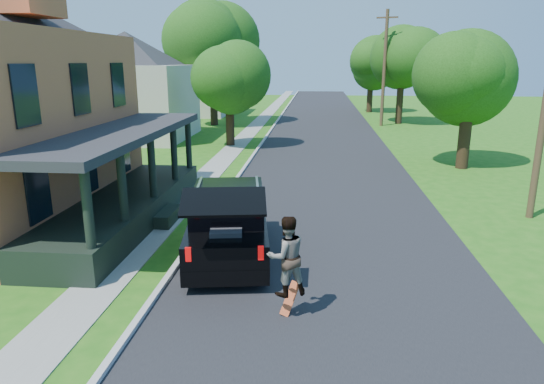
{
  "coord_description": "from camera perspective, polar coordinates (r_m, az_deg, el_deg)",
  "views": [
    {
      "loc": [
        -0.43,
        -9.09,
        5.26
      ],
      "look_at": [
        -1.57,
        3.0,
        1.98
      ],
      "focal_mm": 32.0,
      "sensor_mm": 36.0,
      "label": 1
    }
  ],
  "objects": [
    {
      "name": "ground",
      "position": [
        10.51,
        7.24,
        -15.04
      ],
      "size": [
        140.0,
        140.0,
        0.0
      ],
      "primitive_type": "plane",
      "color": "#205E12",
      "rests_on": "ground"
    },
    {
      "name": "street",
      "position": [
        29.56,
        6.14,
        4.81
      ],
      "size": [
        8.0,
        120.0,
        0.02
      ],
      "primitive_type": "cube",
      "color": "black",
      "rests_on": "ground"
    },
    {
      "name": "curb",
      "position": [
        29.78,
        -1.7,
        4.96
      ],
      "size": [
        0.15,
        120.0,
        0.12
      ],
      "primitive_type": "cube",
      "color": "#ABAAA5",
      "rests_on": "ground"
    },
    {
      "name": "sidewalk",
      "position": [
        30.01,
        -4.65,
        5.0
      ],
      "size": [
        1.3,
        120.0,
        0.03
      ],
      "primitive_type": "cube",
      "color": "gray",
      "rests_on": "ground"
    },
    {
      "name": "front_walk",
      "position": [
        18.37,
        -24.53,
        -2.91
      ],
      "size": [
        6.5,
        1.2,
        0.03
      ],
      "primitive_type": "cube",
      "color": "gray",
      "rests_on": "ground"
    },
    {
      "name": "neighbor_house_mid",
      "position": [
        35.59,
        -16.6,
        12.82
      ],
      "size": [
        12.78,
        12.78,
        8.3
      ],
      "color": "beige",
      "rests_on": "ground"
    },
    {
      "name": "neighbor_house_far",
      "position": [
        50.81,
        -9.82,
        13.73
      ],
      "size": [
        12.78,
        12.78,
        8.3
      ],
      "color": "beige",
      "rests_on": "ground"
    },
    {
      "name": "black_suv",
      "position": [
        13.39,
        -5.17,
        -3.72
      ],
      "size": [
        2.74,
        5.55,
        2.48
      ],
      "rotation": [
        0.0,
        0.0,
        0.15
      ],
      "color": "black",
      "rests_on": "ground"
    },
    {
      "name": "skateboarder",
      "position": [
        10.03,
        1.72,
        -7.53
      ],
      "size": [
        1.02,
        0.93,
        1.71
      ],
      "rotation": [
        0.0,
        0.0,
        3.56
      ],
      "color": "black",
      "rests_on": "ground"
    },
    {
      "name": "skateboard",
      "position": [
        10.64,
        2.13,
        -12.52
      ],
      "size": [
        0.44,
        0.44,
        0.69
      ],
      "rotation": [
        0.0,
        0.0,
        -0.32
      ],
      "color": "#A4340E",
      "rests_on": "ground"
    },
    {
      "name": "tree_left_mid",
      "position": [
        31.14,
        -5.16,
        14.01
      ],
      "size": [
        4.8,
        4.58,
        7.12
      ],
      "rotation": [
        0.0,
        0.0,
        0.03
      ],
      "color": "black",
      "rests_on": "ground"
    },
    {
      "name": "tree_left_far",
      "position": [
        41.77,
        -7.17,
        17.19
      ],
      "size": [
        8.42,
        8.19,
        10.33
      ],
      "rotation": [
        0.0,
        0.0,
        0.41
      ],
      "color": "black",
      "rests_on": "ground"
    },
    {
      "name": "tree_right_near",
      "position": [
        25.99,
        22.39,
        13.93
      ],
      "size": [
        5.12,
        5.07,
        7.71
      ],
      "rotation": [
        0.0,
        0.0,
        -0.1
      ],
      "color": "black",
      "rests_on": "ground"
    },
    {
      "name": "tree_right_mid",
      "position": [
        43.73,
        15.09,
        15.6
      ],
      "size": [
        5.87,
        5.74,
        9.15
      ],
      "rotation": [
        0.0,
        0.0,
        -0.0
      ],
      "color": "black",
      "rests_on": "ground"
    },
    {
      "name": "tree_right_far",
      "position": [
        53.1,
        11.59,
        14.62
      ],
      "size": [
        6.21,
        6.41,
        7.82
      ],
      "rotation": [
        0.0,
        0.0,
        -0.31
      ],
      "color": "black",
      "rests_on": "ground"
    },
    {
      "name": "utility_pole_far",
      "position": [
        41.89,
        13.09,
        14.12
      ],
      "size": [
        1.67,
        0.62,
        9.26
      ],
      "rotation": [
        0.0,
        0.0,
        -0.3
      ],
      "color": "#4A3B22",
      "rests_on": "ground"
    }
  ]
}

